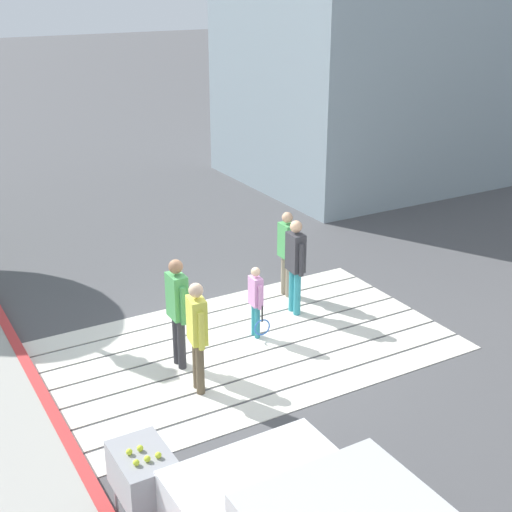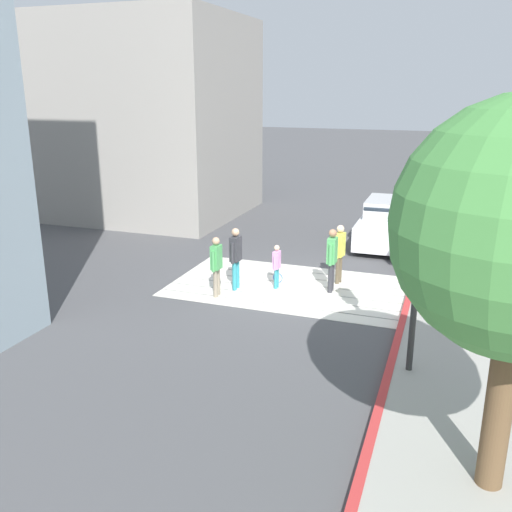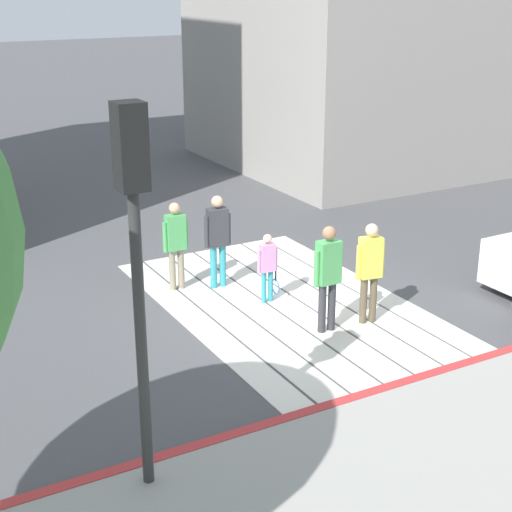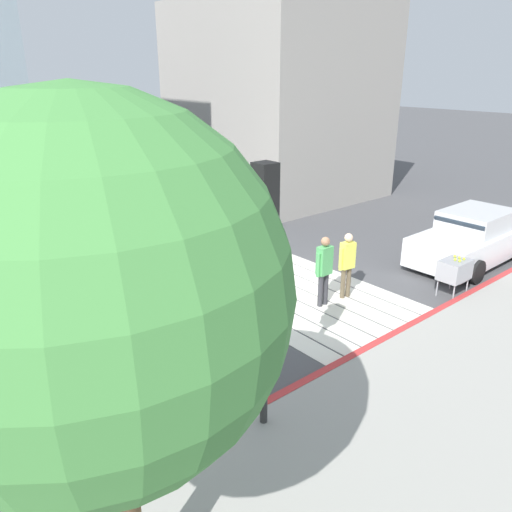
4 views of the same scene
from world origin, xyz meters
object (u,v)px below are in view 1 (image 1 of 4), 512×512
object	(u,v)px
tennis_ball_cart	(143,473)
pedestrian_adult_trailing	(295,260)
pedestrian_adult_lead	(197,330)
pedestrian_teen_behind	(287,248)
pedestrian_adult_side	(178,306)
pedestrian_child_with_racket	(256,299)

from	to	relation	value
tennis_ball_cart	pedestrian_adult_trailing	xyz separation A→B (m)	(4.20, 3.59, 0.30)
pedestrian_adult_lead	pedestrian_teen_behind	size ratio (longest dim) A/B	1.04
pedestrian_adult_side	pedestrian_child_with_racket	xyz separation A→B (m)	(1.47, 0.23, -0.33)
pedestrian_adult_lead	pedestrian_teen_behind	xyz separation A→B (m)	(2.81, 2.13, -0.04)
pedestrian_adult_trailing	pedestrian_teen_behind	world-z (taller)	pedestrian_adult_trailing
tennis_ball_cart	pedestrian_teen_behind	bearing A→B (deg)	43.81
pedestrian_adult_lead	pedestrian_child_with_racket	world-z (taller)	pedestrian_adult_lead
pedestrian_teen_behind	pedestrian_adult_side	bearing A→B (deg)	-153.78
pedestrian_adult_side	pedestrian_teen_behind	size ratio (longest dim) A/B	1.08
pedestrian_teen_behind	pedestrian_child_with_racket	size ratio (longest dim) A/B	1.31
tennis_ball_cart	pedestrian_adult_lead	xyz separation A→B (m)	(1.66, 2.15, 0.28)
pedestrian_adult_trailing	pedestrian_adult_side	size ratio (longest dim) A/B	0.98
pedestrian_adult_side	pedestrian_teen_behind	bearing A→B (deg)	26.22
tennis_ball_cart	pedestrian_child_with_racket	xyz separation A→B (m)	(3.18, 3.15, -0.01)
pedestrian_adult_trailing	pedestrian_teen_behind	size ratio (longest dim) A/B	1.06
pedestrian_teen_behind	pedestrian_child_with_racket	xyz separation A→B (m)	(-1.29, -1.13, -0.25)
pedestrian_adult_trailing	pedestrian_adult_side	xyz separation A→B (m)	(-2.49, -0.66, 0.02)
pedestrian_adult_lead	pedestrian_adult_side	size ratio (longest dim) A/B	0.96
tennis_ball_cart	pedestrian_adult_trailing	distance (m)	5.54
pedestrian_adult_lead	pedestrian_child_with_racket	bearing A→B (deg)	33.41
pedestrian_adult_trailing	tennis_ball_cart	bearing A→B (deg)	-139.50
pedestrian_child_with_racket	pedestrian_adult_side	bearing A→B (deg)	-171.20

